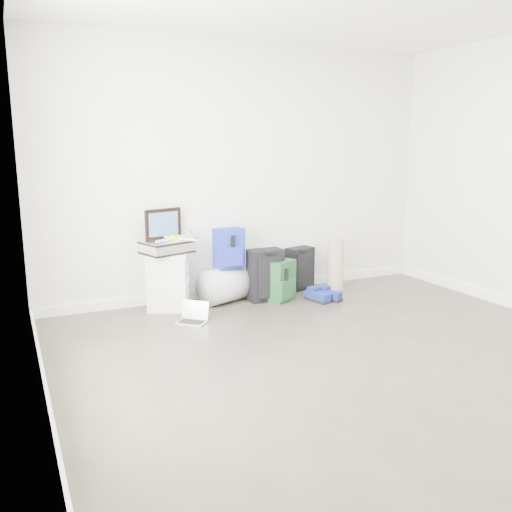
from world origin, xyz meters
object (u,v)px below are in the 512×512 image
briefcase (167,247)px  large_suitcase (266,275)px  laptop (193,317)px  carry_on (300,269)px  boxes_stack (168,281)px  duffel_bag (229,284)px

briefcase → large_suitcase: 1.10m
laptop → carry_on: bearing=64.4°
boxes_stack → briefcase: 0.35m
large_suitcase → carry_on: 0.61m
duffel_bag → laptop: (-0.57, -0.51, -0.14)m
duffel_bag → laptop: bearing=-158.1°
briefcase → carry_on: (1.59, 0.10, -0.40)m
duffel_bag → carry_on: 0.93m
briefcase → carry_on: briefcase is taller
boxes_stack → duffel_bag: bearing=25.7°
duffel_bag → laptop: duffel_bag is taller
carry_on → laptop: size_ratio=1.50×
large_suitcase → laptop: bearing=-158.8°
duffel_bag → large_suitcase: (0.37, -0.15, 0.09)m
large_suitcase → boxes_stack: bearing=172.5°
large_suitcase → duffel_bag: bearing=157.9°
large_suitcase → laptop: 1.03m
boxes_stack → duffel_bag: boxes_stack is taller
duffel_bag → laptop: 0.78m
large_suitcase → laptop: large_suitcase is taller
boxes_stack → laptop: (0.09, -0.50, -0.24)m
large_suitcase → carry_on: large_suitcase is taller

